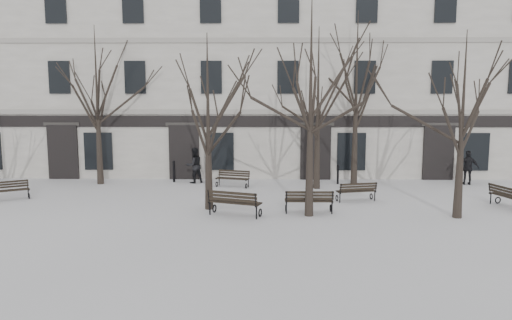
{
  "coord_description": "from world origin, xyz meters",
  "views": [
    {
      "loc": [
        0.72,
        -18.4,
        4.63
      ],
      "look_at": [
        0.41,
        3.0,
        1.71
      ],
      "focal_mm": 35.0,
      "sensor_mm": 36.0,
      "label": 1
    }
  ],
  "objects_px": {
    "tree_1": "(208,101)",
    "bench_2": "(309,200)",
    "tree_2": "(311,81)",
    "tree_3": "(463,102)",
    "bench_3": "(233,178)",
    "bench_5": "(509,196)",
    "bench_0": "(9,190)",
    "bench_1": "(234,202)",
    "bench_4": "(357,191)"
  },
  "relations": [
    {
      "from": "tree_3",
      "to": "bench_2",
      "type": "xyz_separation_m",
      "value": [
        -5.46,
        0.59,
        -3.76
      ]
    },
    {
      "from": "bench_3",
      "to": "bench_4",
      "type": "relative_size",
      "value": 0.97
    },
    {
      "from": "tree_2",
      "to": "tree_3",
      "type": "distance_m",
      "value": 5.55
    },
    {
      "from": "bench_0",
      "to": "bench_3",
      "type": "bearing_deg",
      "value": -13.03
    },
    {
      "from": "tree_3",
      "to": "bench_2",
      "type": "height_order",
      "value": "tree_3"
    },
    {
      "from": "tree_3",
      "to": "bench_4",
      "type": "xyz_separation_m",
      "value": [
        -3.23,
        2.74,
        -3.81
      ]
    },
    {
      "from": "bench_1",
      "to": "tree_2",
      "type": "bearing_deg",
      "value": -157.37
    },
    {
      "from": "bench_4",
      "to": "bench_2",
      "type": "bearing_deg",
      "value": 30.85
    },
    {
      "from": "bench_1",
      "to": "bench_3",
      "type": "height_order",
      "value": "bench_1"
    },
    {
      "from": "bench_1",
      "to": "bench_2",
      "type": "distance_m",
      "value": 2.9
    },
    {
      "from": "bench_1",
      "to": "bench_5",
      "type": "relative_size",
      "value": 1.1
    },
    {
      "from": "tree_2",
      "to": "bench_4",
      "type": "bearing_deg",
      "value": 48.34
    },
    {
      "from": "tree_3",
      "to": "bench_1",
      "type": "bearing_deg",
      "value": 179.48
    },
    {
      "from": "bench_3",
      "to": "tree_2",
      "type": "bearing_deg",
      "value": -44.08
    },
    {
      "from": "tree_1",
      "to": "bench_2",
      "type": "relative_size",
      "value": 3.72
    },
    {
      "from": "bench_0",
      "to": "bench_1",
      "type": "relative_size",
      "value": 0.79
    },
    {
      "from": "tree_1",
      "to": "bench_3",
      "type": "xyz_separation_m",
      "value": [
        0.67,
        4.7,
        -3.85
      ]
    },
    {
      "from": "tree_2",
      "to": "bench_0",
      "type": "relative_size",
      "value": 4.85
    },
    {
      "from": "bench_4",
      "to": "bench_0",
      "type": "bearing_deg",
      "value": -13.55
    },
    {
      "from": "bench_4",
      "to": "bench_5",
      "type": "bearing_deg",
      "value": 154.9
    },
    {
      "from": "tree_3",
      "to": "bench_5",
      "type": "relative_size",
      "value": 3.58
    },
    {
      "from": "bench_2",
      "to": "tree_1",
      "type": "bearing_deg",
      "value": -9.8
    },
    {
      "from": "bench_0",
      "to": "bench_5",
      "type": "height_order",
      "value": "bench_5"
    },
    {
      "from": "bench_4",
      "to": "tree_3",
      "type": "bearing_deg",
      "value": 126.5
    },
    {
      "from": "tree_3",
      "to": "tree_1",
      "type": "bearing_deg",
      "value": 172.4
    },
    {
      "from": "bench_0",
      "to": "bench_2",
      "type": "height_order",
      "value": "bench_2"
    },
    {
      "from": "tree_1",
      "to": "bench_0",
      "type": "relative_size",
      "value": 4.15
    },
    {
      "from": "bench_2",
      "to": "bench_3",
      "type": "distance_m",
      "value": 6.28
    },
    {
      "from": "bench_3",
      "to": "tree_1",
      "type": "bearing_deg",
      "value": -81.42
    },
    {
      "from": "bench_1",
      "to": "tree_1",
      "type": "bearing_deg",
      "value": -27.69
    },
    {
      "from": "tree_3",
      "to": "bench_5",
      "type": "height_order",
      "value": "tree_3"
    },
    {
      "from": "bench_1",
      "to": "bench_4",
      "type": "bearing_deg",
      "value": -132.27
    },
    {
      "from": "bench_3",
      "to": "bench_4",
      "type": "xyz_separation_m",
      "value": [
        5.48,
        -3.21,
        0.01
      ]
    },
    {
      "from": "bench_4",
      "to": "bench_5",
      "type": "relative_size",
      "value": 0.92
    },
    {
      "from": "bench_2",
      "to": "bench_5",
      "type": "distance_m",
      "value": 8.13
    },
    {
      "from": "tree_1",
      "to": "bench_3",
      "type": "distance_m",
      "value": 6.12
    },
    {
      "from": "tree_2",
      "to": "bench_2",
      "type": "bearing_deg",
      "value": 85.28
    },
    {
      "from": "tree_1",
      "to": "bench_1",
      "type": "relative_size",
      "value": 3.28
    },
    {
      "from": "tree_1",
      "to": "bench_1",
      "type": "height_order",
      "value": "tree_1"
    },
    {
      "from": "bench_5",
      "to": "tree_1",
      "type": "bearing_deg",
      "value": 75.61
    },
    {
      "from": "tree_3",
      "to": "bench_0",
      "type": "relative_size",
      "value": 4.12
    },
    {
      "from": "tree_1",
      "to": "bench_2",
      "type": "distance_m",
      "value": 5.5
    },
    {
      "from": "tree_1",
      "to": "tree_2",
      "type": "distance_m",
      "value": 4.09
    },
    {
      "from": "bench_1",
      "to": "bench_5",
      "type": "distance_m",
      "value": 11.02
    },
    {
      "from": "bench_0",
      "to": "bench_4",
      "type": "height_order",
      "value": "bench_4"
    },
    {
      "from": "tree_3",
      "to": "bench_3",
      "type": "distance_m",
      "value": 11.22
    },
    {
      "from": "bench_0",
      "to": "bench_1",
      "type": "height_order",
      "value": "bench_1"
    },
    {
      "from": "tree_1",
      "to": "bench_4",
      "type": "relative_size",
      "value": 3.92
    },
    {
      "from": "bench_0",
      "to": "bench_1",
      "type": "distance_m",
      "value": 10.3
    },
    {
      "from": "bench_2",
      "to": "bench_3",
      "type": "relative_size",
      "value": 1.08
    }
  ]
}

